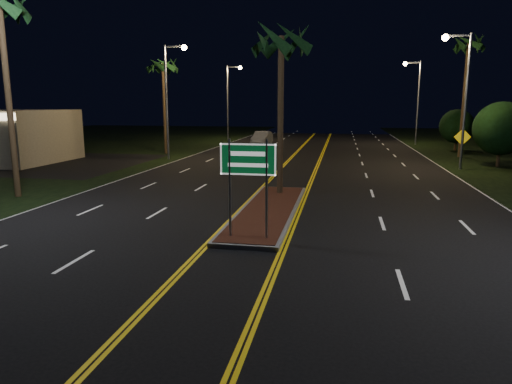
% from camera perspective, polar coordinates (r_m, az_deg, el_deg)
% --- Properties ---
extents(ground, '(120.00, 120.00, 0.00)m').
position_cam_1_polar(ground, '(12.41, -3.60, -9.92)').
color(ground, black).
rests_on(ground, ground).
extents(median_island, '(2.25, 10.25, 0.17)m').
position_cam_1_polar(median_island, '(18.97, 1.57, -2.29)').
color(median_island, gray).
rests_on(median_island, ground).
extents(highway_sign, '(1.80, 0.08, 3.20)m').
position_cam_1_polar(highway_sign, '(14.47, -1.01, 2.93)').
color(highway_sign, gray).
rests_on(highway_sign, ground).
extents(streetlight_left_mid, '(1.91, 0.44, 9.00)m').
position_cam_1_polar(streetlight_left_mid, '(37.76, -10.61, 12.60)').
color(streetlight_left_mid, gray).
rests_on(streetlight_left_mid, ground).
extents(streetlight_left_far, '(1.91, 0.44, 9.00)m').
position_cam_1_polar(streetlight_left_far, '(56.88, -3.21, 12.13)').
color(streetlight_left_far, gray).
rests_on(streetlight_left_far, ground).
extents(streetlight_right_mid, '(1.91, 0.44, 9.00)m').
position_cam_1_polar(streetlight_right_mid, '(34.15, 24.24, 12.05)').
color(streetlight_right_mid, gray).
rests_on(streetlight_right_mid, ground).
extents(streetlight_right_far, '(1.91, 0.44, 9.00)m').
position_cam_1_polar(streetlight_right_far, '(53.81, 19.26, 11.62)').
color(streetlight_right_far, gray).
rests_on(streetlight_right_far, ground).
extents(palm_median, '(2.40, 2.40, 8.30)m').
position_cam_1_polar(palm_median, '(22.12, 3.17, 18.33)').
color(palm_median, '#382819').
rests_on(palm_median, ground).
extents(palm_left_far, '(2.40, 2.40, 8.80)m').
position_cam_1_polar(palm_left_far, '(42.39, -11.57, 15.19)').
color(palm_left_far, '#382819').
rests_on(palm_left_far, ground).
extents(palm_right_far, '(2.40, 2.40, 10.30)m').
position_cam_1_polar(palm_right_far, '(42.68, 25.02, 16.28)').
color(palm_right_far, '#382819').
rests_on(palm_right_far, ground).
extents(shrub_mid, '(3.78, 3.78, 4.62)m').
position_cam_1_polar(shrub_mid, '(36.99, 28.30, 7.00)').
color(shrub_mid, '#382819').
rests_on(shrub_mid, ground).
extents(shrub_far, '(3.24, 3.24, 3.96)m').
position_cam_1_polar(shrub_far, '(48.53, 23.80, 7.53)').
color(shrub_far, '#382819').
rests_on(shrub_far, ground).
extents(car_near, '(2.35, 4.87, 1.58)m').
position_cam_1_polar(car_near, '(35.80, -0.19, 5.09)').
color(car_near, white).
rests_on(car_near, ground).
extents(car_far, '(2.52, 5.34, 1.74)m').
position_cam_1_polar(car_far, '(50.93, 0.77, 6.91)').
color(car_far, silver).
rests_on(car_far, ground).
extents(warning_sign, '(1.16, 0.15, 2.76)m').
position_cam_1_polar(warning_sign, '(34.94, 24.36, 5.68)').
color(warning_sign, gray).
rests_on(warning_sign, ground).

